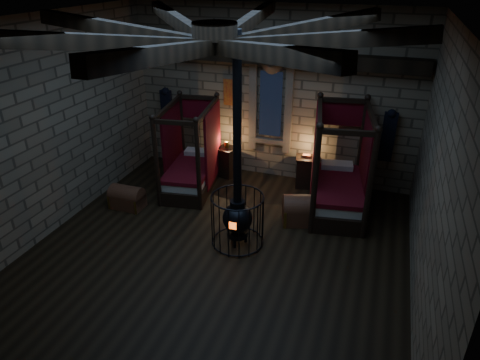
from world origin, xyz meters
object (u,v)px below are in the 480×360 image
(bed_left, at_px, (192,168))
(bed_right, at_px, (337,185))
(stove, at_px, (238,216))
(trunk_right, at_px, (304,210))
(trunk_left, at_px, (127,198))

(bed_left, bearing_deg, bed_right, -6.44)
(bed_right, relative_size, stove, 0.58)
(trunk_right, bearing_deg, bed_left, 149.00)
(trunk_left, distance_m, trunk_right, 3.96)
(trunk_left, height_order, stove, stove)
(bed_right, distance_m, trunk_right, 1.05)
(bed_left, relative_size, trunk_right, 2.10)
(bed_left, bearing_deg, trunk_left, -133.98)
(trunk_left, bearing_deg, bed_left, 54.94)
(bed_left, height_order, bed_right, bed_right)
(bed_right, relative_size, trunk_right, 2.31)
(bed_left, relative_size, bed_right, 0.91)
(trunk_left, height_order, trunk_right, trunk_right)
(bed_right, distance_m, stove, 2.61)
(bed_right, xyz_separation_m, trunk_right, (-0.56, -0.84, -0.27))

